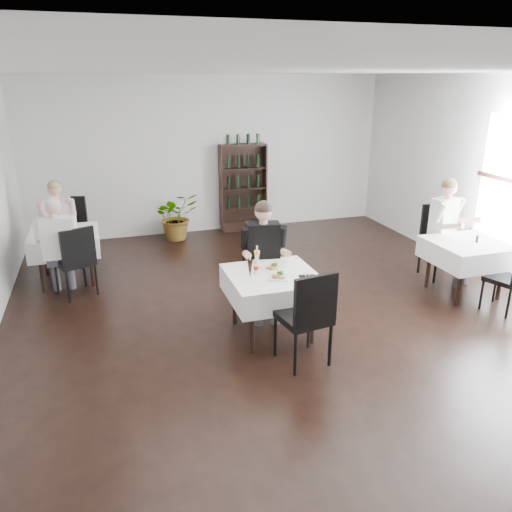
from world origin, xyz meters
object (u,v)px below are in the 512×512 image
Objects in this scene: wine_shelf at (243,188)px; potted_tree at (176,216)px; main_table at (272,286)px; diner_main at (264,251)px.

wine_shelf is 1.95× the size of potted_tree.
main_table is 4.13m from potted_tree.
main_table is 0.58m from diner_main.
diner_main is at bearing -102.35° from wine_shelf.
potted_tree is at bearing 96.81° from main_table.
diner_main is (-0.83, -3.80, 0.03)m from wine_shelf.
wine_shelf is 4.41m from main_table.
potted_tree is (-1.39, -0.22, -0.40)m from wine_shelf.
main_table is at bearing -101.78° from wine_shelf.
diner_main is at bearing -81.16° from potted_tree.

